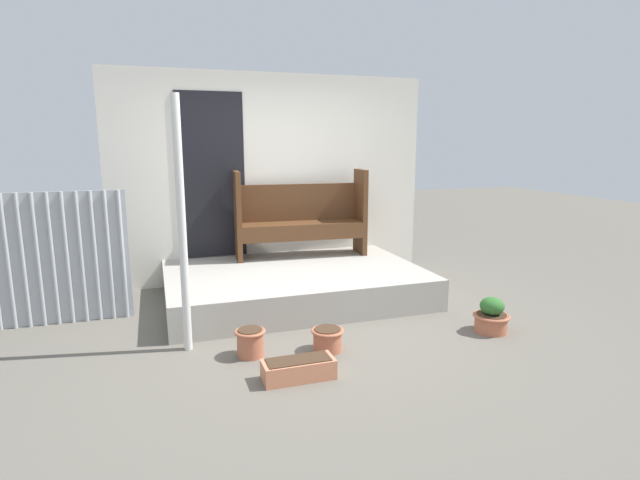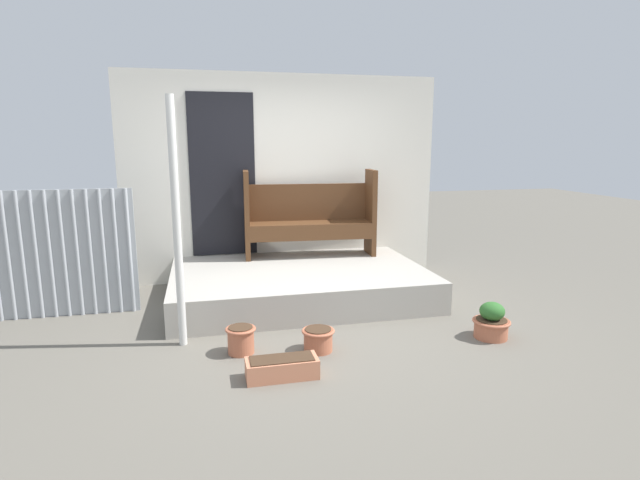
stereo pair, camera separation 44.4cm
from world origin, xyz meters
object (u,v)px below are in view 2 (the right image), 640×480
object	(u,v)px
flower_pot_middle	(318,339)
bench	(310,214)
flower_pot_left	(241,339)
planter_box_rect	(282,368)
support_post	(177,225)
flower_pot_right	(491,322)

from	to	relation	value
flower_pot_middle	bench	bearing A→B (deg)	79.75
flower_pot_left	planter_box_rect	size ratio (longest dim) A/B	0.47
support_post	planter_box_rect	distance (m)	1.50
flower_pot_right	planter_box_rect	world-z (taller)	flower_pot_right
flower_pot_right	flower_pot_middle	bearing A→B (deg)	177.17
bench	flower_pot_left	size ratio (longest dim) A/B	6.34
flower_pot_middle	flower_pot_left	bearing A→B (deg)	170.91
flower_pot_middle	flower_pot_right	xyz separation A→B (m)	(1.61, -0.08, 0.04)
bench	flower_pot_left	distance (m)	2.40
bench	flower_pot_middle	xyz separation A→B (m)	(-0.39, -2.14, -0.76)
flower_pot_middle	flower_pot_right	world-z (taller)	flower_pot_right
flower_pot_right	planter_box_rect	distance (m)	2.02
flower_pot_right	planter_box_rect	bearing A→B (deg)	-170.31
bench	flower_pot_left	xyz separation A→B (m)	(-1.04, -2.04, -0.74)
flower_pot_left	planter_box_rect	bearing A→B (deg)	-62.78
flower_pot_left	planter_box_rect	distance (m)	0.59
flower_pot_left	planter_box_rect	world-z (taller)	flower_pot_left
flower_pot_left	flower_pot_middle	distance (m)	0.66
support_post	bench	xyz separation A→B (m)	(1.52, 1.73, -0.20)
flower_pot_middle	planter_box_rect	size ratio (longest dim) A/B	0.52
planter_box_rect	flower_pot_middle	bearing A→B (deg)	47.77
flower_pot_middle	planter_box_rect	world-z (taller)	flower_pot_middle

